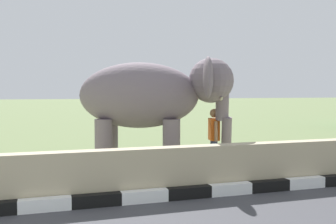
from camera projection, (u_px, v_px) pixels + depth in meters
name	position (u px, v px, depth m)	size (l,w,h in m)	color
barrier_parapet	(100.00, 176.00, 7.37)	(28.00, 0.36, 1.00)	tan
elephant	(153.00, 97.00, 10.05)	(4.07, 3.03, 2.98)	slate
person_handler	(214.00, 136.00, 10.30)	(0.32, 0.66, 1.66)	navy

